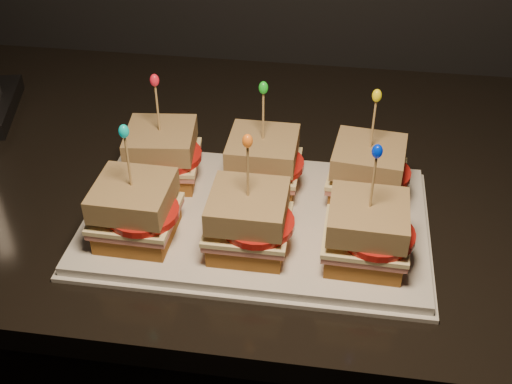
# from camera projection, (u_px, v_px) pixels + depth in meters

# --- Properties ---
(cabinet) EXTENTS (2.45, 0.69, 0.83)m
(cabinet) POSITION_uv_depth(u_px,v_px,m) (240.00, 354.00, 1.25)
(cabinet) COLOR black
(cabinet) RESTS_ON ground
(granite_slab) EXTENTS (2.49, 0.73, 0.04)m
(granite_slab) POSITION_uv_depth(u_px,v_px,m) (236.00, 171.00, 0.99)
(granite_slab) COLOR black
(granite_slab) RESTS_ON cabinet
(platter) EXTENTS (0.44, 0.27, 0.02)m
(platter) POSITION_uv_depth(u_px,v_px,m) (256.00, 220.00, 0.85)
(platter) COLOR silver
(platter) RESTS_ON granite_slab
(platter_rim) EXTENTS (0.46, 0.29, 0.01)m
(platter_rim) POSITION_uv_depth(u_px,v_px,m) (256.00, 223.00, 0.86)
(platter_rim) COLOR silver
(platter_rim) RESTS_ON granite_slab
(sandwich_0_bread_bot) EXTENTS (0.10, 0.10, 0.02)m
(sandwich_0_bread_bot) POSITION_uv_depth(u_px,v_px,m) (164.00, 171.00, 0.91)
(sandwich_0_bread_bot) COLOR brown
(sandwich_0_bread_bot) RESTS_ON platter
(sandwich_0_ham) EXTENTS (0.11, 0.11, 0.01)m
(sandwich_0_ham) POSITION_uv_depth(u_px,v_px,m) (163.00, 161.00, 0.90)
(sandwich_0_ham) COLOR #BC5D4F
(sandwich_0_ham) RESTS_ON sandwich_0_bread_bot
(sandwich_0_cheese) EXTENTS (0.11, 0.11, 0.01)m
(sandwich_0_cheese) POSITION_uv_depth(u_px,v_px,m) (163.00, 157.00, 0.89)
(sandwich_0_cheese) COLOR #FCECA9
(sandwich_0_cheese) RESTS_ON sandwich_0_ham
(sandwich_0_tomato) EXTENTS (0.09, 0.09, 0.01)m
(sandwich_0_tomato) POSITION_uv_depth(u_px,v_px,m) (169.00, 155.00, 0.88)
(sandwich_0_tomato) COLOR #B11812
(sandwich_0_tomato) RESTS_ON sandwich_0_cheese
(sandwich_0_bread_top) EXTENTS (0.10, 0.10, 0.03)m
(sandwich_0_bread_top) POSITION_uv_depth(u_px,v_px,m) (161.00, 140.00, 0.88)
(sandwich_0_bread_top) COLOR #52290C
(sandwich_0_bread_top) RESTS_ON sandwich_0_tomato
(sandwich_0_pick) EXTENTS (0.00, 0.00, 0.09)m
(sandwich_0_pick) POSITION_uv_depth(u_px,v_px,m) (158.00, 111.00, 0.85)
(sandwich_0_pick) COLOR tan
(sandwich_0_pick) RESTS_ON sandwich_0_bread_top
(sandwich_0_frill) EXTENTS (0.01, 0.01, 0.02)m
(sandwich_0_frill) POSITION_uv_depth(u_px,v_px,m) (155.00, 80.00, 0.82)
(sandwich_0_frill) COLOR red
(sandwich_0_frill) RESTS_ON sandwich_0_pick
(sandwich_1_bread_bot) EXTENTS (0.09, 0.09, 0.02)m
(sandwich_1_bread_bot) POSITION_uv_depth(u_px,v_px,m) (263.00, 179.00, 0.89)
(sandwich_1_bread_bot) COLOR brown
(sandwich_1_bread_bot) RESTS_ON platter
(sandwich_1_ham) EXTENTS (0.10, 0.10, 0.01)m
(sandwich_1_ham) POSITION_uv_depth(u_px,v_px,m) (263.00, 169.00, 0.88)
(sandwich_1_ham) COLOR #BC5D4F
(sandwich_1_ham) RESTS_ON sandwich_1_bread_bot
(sandwich_1_cheese) EXTENTS (0.10, 0.10, 0.01)m
(sandwich_1_cheese) POSITION_uv_depth(u_px,v_px,m) (263.00, 165.00, 0.88)
(sandwich_1_cheese) COLOR #FCECA9
(sandwich_1_cheese) RESTS_ON sandwich_1_ham
(sandwich_1_tomato) EXTENTS (0.09, 0.09, 0.01)m
(sandwich_1_tomato) POSITION_uv_depth(u_px,v_px,m) (271.00, 164.00, 0.87)
(sandwich_1_tomato) COLOR #B11812
(sandwich_1_tomato) RESTS_ON sandwich_1_cheese
(sandwich_1_bread_top) EXTENTS (0.09, 0.09, 0.03)m
(sandwich_1_bread_top) POSITION_uv_depth(u_px,v_px,m) (263.00, 148.00, 0.86)
(sandwich_1_bread_top) COLOR #52290C
(sandwich_1_bread_top) RESTS_ON sandwich_1_tomato
(sandwich_1_pick) EXTENTS (0.00, 0.00, 0.09)m
(sandwich_1_pick) POSITION_uv_depth(u_px,v_px,m) (263.00, 119.00, 0.83)
(sandwich_1_pick) COLOR tan
(sandwich_1_pick) RESTS_ON sandwich_1_bread_top
(sandwich_1_frill) EXTENTS (0.01, 0.01, 0.02)m
(sandwich_1_frill) POSITION_uv_depth(u_px,v_px,m) (263.00, 88.00, 0.81)
(sandwich_1_frill) COLOR green
(sandwich_1_frill) RESTS_ON sandwich_1_pick
(sandwich_2_bread_bot) EXTENTS (0.10, 0.10, 0.02)m
(sandwich_2_bread_bot) POSITION_uv_depth(u_px,v_px,m) (365.00, 188.00, 0.87)
(sandwich_2_bread_bot) COLOR brown
(sandwich_2_bread_bot) RESTS_ON platter
(sandwich_2_ham) EXTENTS (0.11, 0.10, 0.01)m
(sandwich_2_ham) POSITION_uv_depth(u_px,v_px,m) (366.00, 178.00, 0.86)
(sandwich_2_ham) COLOR #BC5D4F
(sandwich_2_ham) RESTS_ON sandwich_2_bread_bot
(sandwich_2_cheese) EXTENTS (0.11, 0.11, 0.01)m
(sandwich_2_cheese) POSITION_uv_depth(u_px,v_px,m) (367.00, 174.00, 0.86)
(sandwich_2_cheese) COLOR #FCECA9
(sandwich_2_cheese) RESTS_ON sandwich_2_ham
(sandwich_2_tomato) EXTENTS (0.09, 0.09, 0.01)m
(sandwich_2_tomato) POSITION_uv_depth(u_px,v_px,m) (377.00, 173.00, 0.85)
(sandwich_2_tomato) COLOR #B11812
(sandwich_2_tomato) RESTS_ON sandwich_2_cheese
(sandwich_2_bread_top) EXTENTS (0.10, 0.10, 0.03)m
(sandwich_2_bread_top) POSITION_uv_depth(u_px,v_px,m) (369.00, 157.00, 0.84)
(sandwich_2_bread_top) COLOR #52290C
(sandwich_2_bread_top) RESTS_ON sandwich_2_tomato
(sandwich_2_pick) EXTENTS (0.00, 0.00, 0.09)m
(sandwich_2_pick) POSITION_uv_depth(u_px,v_px,m) (373.00, 127.00, 0.82)
(sandwich_2_pick) COLOR tan
(sandwich_2_pick) RESTS_ON sandwich_2_bread_top
(sandwich_2_frill) EXTENTS (0.01, 0.01, 0.02)m
(sandwich_2_frill) POSITION_uv_depth(u_px,v_px,m) (377.00, 96.00, 0.79)
(sandwich_2_frill) COLOR yellow
(sandwich_2_frill) RESTS_ON sandwich_2_pick
(sandwich_3_bread_bot) EXTENTS (0.09, 0.09, 0.02)m
(sandwich_3_bread_bot) POSITION_uv_depth(u_px,v_px,m) (138.00, 228.00, 0.81)
(sandwich_3_bread_bot) COLOR brown
(sandwich_3_bread_bot) RESTS_ON platter
(sandwich_3_ham) EXTENTS (0.10, 0.10, 0.01)m
(sandwich_3_ham) POSITION_uv_depth(u_px,v_px,m) (136.00, 218.00, 0.80)
(sandwich_3_ham) COLOR #BC5D4F
(sandwich_3_ham) RESTS_ON sandwich_3_bread_bot
(sandwich_3_cheese) EXTENTS (0.10, 0.10, 0.01)m
(sandwich_3_cheese) POSITION_uv_depth(u_px,v_px,m) (136.00, 213.00, 0.79)
(sandwich_3_cheese) COLOR #FCECA9
(sandwich_3_cheese) RESTS_ON sandwich_3_ham
(sandwich_3_tomato) EXTENTS (0.09, 0.09, 0.01)m
(sandwich_3_tomato) POSITION_uv_depth(u_px,v_px,m) (143.00, 212.00, 0.78)
(sandwich_3_tomato) COLOR #B11812
(sandwich_3_tomato) RESTS_ON sandwich_3_cheese
(sandwich_3_bread_top) EXTENTS (0.09, 0.09, 0.03)m
(sandwich_3_bread_top) POSITION_uv_depth(u_px,v_px,m) (133.00, 195.00, 0.78)
(sandwich_3_bread_top) COLOR #52290C
(sandwich_3_bread_top) RESTS_ON sandwich_3_tomato
(sandwich_3_pick) EXTENTS (0.00, 0.00, 0.09)m
(sandwich_3_pick) POSITION_uv_depth(u_px,v_px,m) (129.00, 164.00, 0.75)
(sandwich_3_pick) COLOR tan
(sandwich_3_pick) RESTS_ON sandwich_3_bread_top
(sandwich_3_frill) EXTENTS (0.01, 0.01, 0.02)m
(sandwich_3_frill) POSITION_uv_depth(u_px,v_px,m) (124.00, 131.00, 0.72)
(sandwich_3_frill) COLOR #04C0B4
(sandwich_3_frill) RESTS_ON sandwich_3_pick
(sandwich_4_bread_bot) EXTENTS (0.09, 0.09, 0.02)m
(sandwich_4_bread_bot) POSITION_uv_depth(u_px,v_px,m) (248.00, 238.00, 0.79)
(sandwich_4_bread_bot) COLOR brown
(sandwich_4_bread_bot) RESTS_ON platter
(sandwich_4_ham) EXTENTS (0.10, 0.10, 0.01)m
(sandwich_4_ham) POSITION_uv_depth(u_px,v_px,m) (248.00, 228.00, 0.78)
(sandwich_4_ham) COLOR #BC5D4F
(sandwich_4_ham) RESTS_ON sandwich_4_bread_bot
(sandwich_4_cheese) EXTENTS (0.10, 0.10, 0.01)m
(sandwich_4_cheese) POSITION_uv_depth(u_px,v_px,m) (248.00, 224.00, 0.78)
(sandwich_4_cheese) COLOR #FCECA9
(sandwich_4_cheese) RESTS_ON sandwich_4_ham
(sandwich_4_tomato) EXTENTS (0.09, 0.09, 0.01)m
(sandwich_4_tomato) POSITION_uv_depth(u_px,v_px,m) (257.00, 223.00, 0.76)
(sandwich_4_tomato) COLOR #B11812
(sandwich_4_tomato) RESTS_ON sandwich_4_cheese
(sandwich_4_bread_top) EXTENTS (0.09, 0.09, 0.03)m
(sandwich_4_bread_top) POSITION_uv_depth(u_px,v_px,m) (248.00, 206.00, 0.76)
(sandwich_4_bread_top) COLOR #52290C
(sandwich_4_bread_top) RESTS_ON sandwich_4_tomato
(sandwich_4_pick) EXTENTS (0.00, 0.00, 0.09)m
(sandwich_4_pick) POSITION_uv_depth(u_px,v_px,m) (248.00, 174.00, 0.73)
(sandwich_4_pick) COLOR tan
(sandwich_4_pick) RESTS_ON sandwich_4_bread_top
(sandwich_4_frill) EXTENTS (0.01, 0.01, 0.02)m
(sandwich_4_frill) POSITION_uv_depth(u_px,v_px,m) (248.00, 141.00, 0.70)
(sandwich_4_frill) COLOR orange
(sandwich_4_frill) RESTS_ON sandwich_4_pick
(sandwich_5_bread_bot) EXTENTS (0.09, 0.09, 0.02)m
(sandwich_5_bread_bot) POSITION_uv_depth(u_px,v_px,m) (364.00, 250.00, 0.77)
(sandwich_5_bread_bot) COLOR brown
(sandwich_5_bread_bot) RESTS_ON platter
(sandwich_5_ham) EXTENTS (0.10, 0.10, 0.01)m
(sandwich_5_ham) POSITION_uv_depth(u_px,v_px,m) (365.00, 239.00, 0.76)
(sandwich_5_ham) COLOR #BC5D4F
(sandwich_5_ham) RESTS_ON sandwich_5_bread_bot
(sandwich_5_cheese) EXTENTS (0.10, 0.10, 0.01)m
(sandwich_5_cheese) POSITION_uv_depth(u_px,v_px,m) (366.00, 235.00, 0.76)
(sandwich_5_cheese) COLOR #FCECA9
(sandwich_5_cheese) RESTS_ON sandwich_5_ham
(sandwich_5_tomato) EXTENTS (0.09, 0.09, 0.01)m
(sandwich_5_tomato) POSITION_uv_depth(u_px,v_px,m) (377.00, 234.00, 0.75)
(sandwich_5_tomato) COLOR #B11812
(sandwich_5_tomato) RESTS_ON sandwich_5_cheese
(sandwich_5_bread_top) EXTENTS (0.09, 0.09, 0.03)m
(sandwich_5_bread_top) POSITION_uv_depth(u_px,v_px,m) (368.00, 217.00, 0.74)
(sandwich_5_bread_top) COLOR #52290C
(sandwich_5_bread_top) RESTS_ON sandwich_5_tomato
(sandwich_5_pick) EXTENTS (0.00, 0.00, 0.09)m
(sandwich_5_pick) POSITION_uv_depth(u_px,v_px,m) (373.00, 185.00, 0.72)
(sandwich_5_pick) COLOR tan
(sandwich_5_pick) RESTS_ON sandwich_5_bread_top
(sandwich_5_frill) EXTENTS (0.01, 0.01, 0.02)m
(sandwich_5_frill) POSITION_uv_depth(u_px,v_px,m) (377.00, 151.00, 0.69)
(sandwich_5_frill) COLOR #0222D3
(sandwich_5_frill) RESTS_ON sandwich_5_pick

